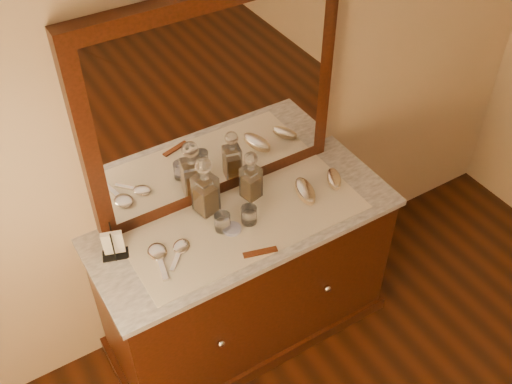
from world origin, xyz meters
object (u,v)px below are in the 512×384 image
Objects in this scene: brush_near at (305,191)px; pin_dish at (232,229)px; decanter_right at (251,180)px; hand_mirror_outer at (158,255)px; comb at (260,252)px; mirror_frame at (214,102)px; napkin_rack at (113,245)px; decanter_left at (205,191)px; dresser_cabinet at (246,280)px; brush_far at (334,179)px; hand_mirror_inner at (180,249)px.

pin_dish is at bearing -177.41° from brush_near.
hand_mirror_outer is (-0.54, -0.12, -0.09)m from decanter_right.
comb is 0.44m from hand_mirror_outer.
mirror_frame is 5.35× the size of hand_mirror_outer.
decanter_right is at bearing 0.96° from napkin_rack.
pin_dish is at bearing -78.25° from decanter_left.
pin_dish is at bearing -158.99° from dresser_cabinet.
mirror_frame reaches higher than brush_far.
brush_near is at bearing -30.56° from decanter_right.
napkin_rack reaches higher than comb.
hand_mirror_outer is at bearing 179.25° from brush_far.
hand_mirror_outer is at bearing 174.73° from pin_dish.
pin_dish is 0.55× the size of comb.
pin_dish reaches higher than dresser_cabinet.
mirror_frame is at bearing 90.00° from dresser_cabinet.
hand_mirror_inner is (-0.84, -0.01, -0.01)m from brush_far.
decanter_right reaches higher than brush_near.
brush_near is at bearing 43.90° from comb.
brush_near is (0.33, -0.26, -0.47)m from mirror_frame.
brush_far is at bearing -1.44° from dresser_cabinet.
dresser_cabinet is 0.56m from hand_mirror_inner.
dresser_cabinet is 8.37× the size of hand_mirror_inner.
hand_mirror_outer is (-0.93, 0.01, -0.01)m from brush_far.
brush_near is 0.17m from brush_far.
hand_mirror_outer is (-0.76, 0.01, -0.02)m from brush_near.
hand_mirror_inner reaches higher than comb.
decanter_left is 0.65m from brush_far.
brush_near is (0.22, -0.13, -0.08)m from decanter_right.
decanter_right is (0.11, 0.12, 0.54)m from dresser_cabinet.
hand_mirror_inner is at bearing -143.36° from decanter_left.
decanter_left reaches higher than pin_dish.
decanter_left is at bearing 166.10° from brush_far.
decanter_left is at bearing 117.48° from comb.
hand_mirror_outer is (-0.31, -0.14, -0.11)m from decanter_left.
comb is 0.79× the size of brush_near.
comb is 0.43m from brush_near.
brush_near is 0.85× the size of hand_mirror_outer.
pin_dish is 0.35m from hand_mirror_outer.
comb is 0.97× the size of brush_far.
mirror_frame is at bearing 40.78° from decanter_left.
hand_mirror_inner is at bearing -176.79° from dresser_cabinet.
hand_mirror_outer is at bearing 169.21° from hand_mirror_inner.
decanter_right is 1.37× the size of brush_near.
decanter_right is (0.15, 0.33, 0.10)m from comb.
mirror_frame is 0.67m from comb.
dresser_cabinet is at bearing 21.01° from pin_dish.
napkin_rack is at bearing -175.64° from decanter_left.
brush_near reaches higher than pin_dish.
pin_dish is 0.41m from brush_near.
brush_near reaches higher than brush_far.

